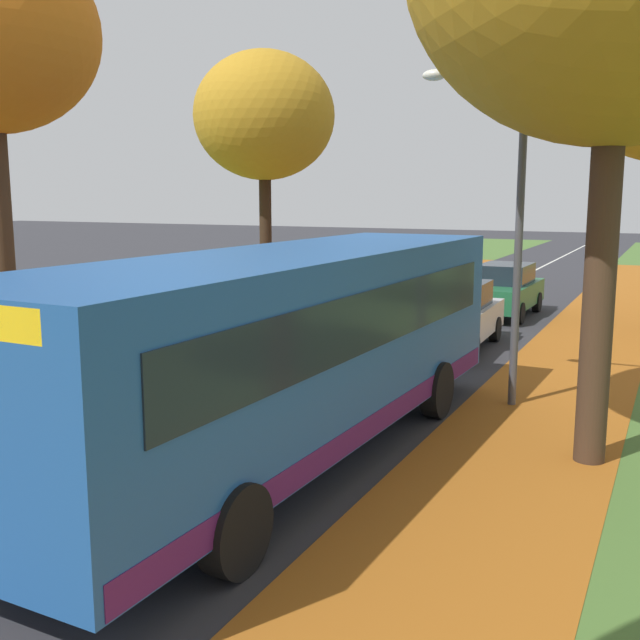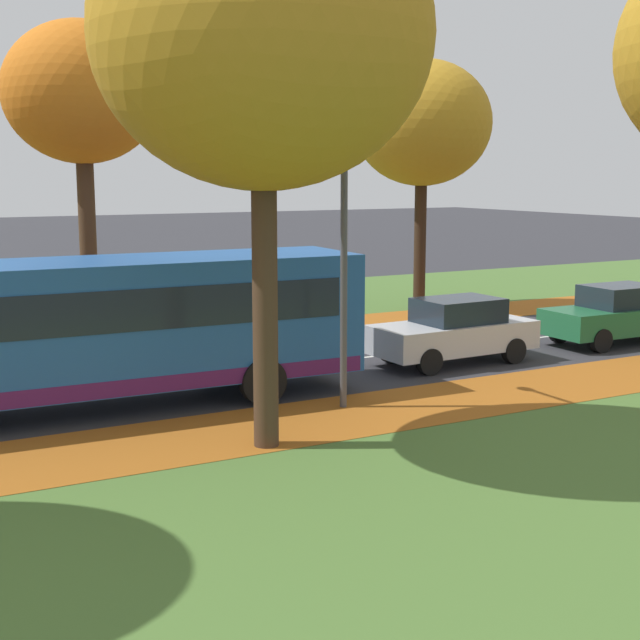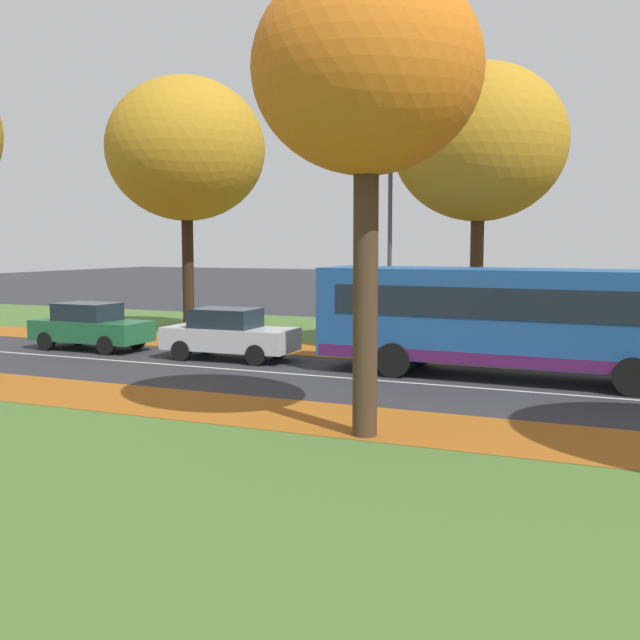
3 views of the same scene
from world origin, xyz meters
TOP-DOWN VIEW (x-y plane):
  - grass_verge_left at (-9.20, 20.00)m, footprint 12.00×90.00m
  - leaf_litter_left at (-4.60, 14.00)m, footprint 2.80×60.00m
  - leaf_litter_right at (4.60, 14.00)m, footprint 2.80×60.00m
  - road_centre_line at (0.00, 20.00)m, footprint 0.12×80.00m
  - tree_left_mid at (-6.24, 22.96)m, footprint 4.69×4.69m
  - streetlamp_right at (3.67, 14.05)m, footprint 1.89×0.28m
  - bus at (1.72, 9.89)m, footprint 2.90×10.48m
  - car_silver_lead at (1.62, 18.58)m, footprint 1.88×4.25m
  - car_green_following at (1.66, 24.12)m, footprint 1.84×4.23m

SIDE VIEW (x-z plane):
  - road_centre_line at x=0.00m, z-range 0.00..0.01m
  - grass_verge_left at x=-9.20m, z-range 0.00..0.01m
  - leaf_litter_left at x=-4.60m, z-range 0.01..0.01m
  - leaf_litter_right at x=4.60m, z-range 0.01..0.01m
  - car_silver_lead at x=1.62m, z-range 0.00..1.62m
  - car_green_following at x=1.66m, z-range 0.00..1.62m
  - bus at x=1.72m, z-range 0.21..3.19m
  - streetlamp_right at x=3.67m, z-range 0.74..6.74m
  - tree_left_mid at x=-6.24m, z-range 2.08..10.53m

